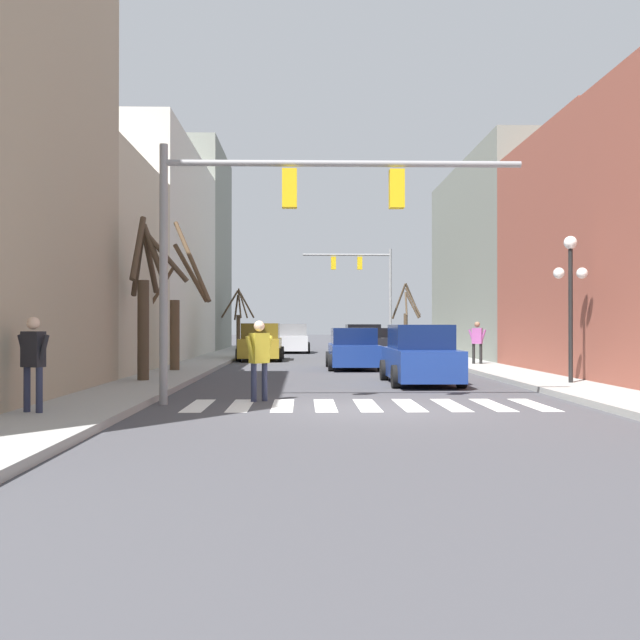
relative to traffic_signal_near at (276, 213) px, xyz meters
name	(u,v)px	position (x,y,z in m)	size (l,w,h in m)	color
ground_plane	(370,409)	(1.96, -1.01, -4.16)	(240.00, 240.00, 0.00)	#424247
sidewalk_left	(90,406)	(-3.71, -1.01, -4.08)	(2.06, 90.00, 0.15)	#9E9E99
building_row_left	(115,236)	(-7.74, 17.08, 1.53)	(6.00, 46.67, 13.43)	tan
building_row_right	(588,251)	(11.66, 12.47, 0.43)	(6.00, 37.32, 10.05)	#934C3D
crosswalk_stripes	(367,405)	(1.96, -0.22, -4.15)	(7.65, 2.60, 0.01)	white
traffic_signal_near	(276,213)	(0.00, 0.00, 0.00)	(7.87, 0.28, 5.64)	gray
traffic_signal_far	(366,278)	(4.77, 32.83, 0.67)	(5.86, 0.28, 6.75)	gray
street_lamp_right_corner	(571,278)	(7.91, 4.06, -1.16)	(0.95, 0.36, 4.01)	black
car_parked_left_mid	(353,350)	(2.57, 13.09, -3.40)	(2.08, 4.64, 1.61)	navy
car_parked_left_far	(363,342)	(3.85, 24.44, -3.34)	(2.16, 4.79, 1.77)	black
car_parked_right_near	(375,340)	(5.38, 33.42, -3.43)	(2.19, 4.76, 1.53)	black
car_parked_right_mid	(420,356)	(4.01, 5.54, -3.35)	(2.02, 4.80, 1.73)	navy
car_at_intersection	(261,343)	(-1.47, 20.32, -3.32)	(2.18, 4.59, 1.81)	#A38423
car_parked_right_far	(292,339)	(-0.08, 30.22, -3.32)	(2.20, 4.37, 1.80)	silver
pedestrian_on_left_sidewalk	(33,356)	(-4.26, -2.67, -2.99)	(0.70, 0.40, 1.72)	#282D47
pedestrian_waiting_at_curb	(259,354)	(-0.40, 0.65, -3.08)	(0.64, 0.59, 1.82)	#282D47
pedestrian_on_right_sidewalk	(477,339)	(7.68, 14.01, -2.99)	(0.70, 0.40, 1.71)	black
street_tree_left_near	(407,316)	(7.45, 32.86, -1.82)	(1.93, 1.73, 4.36)	#473828
street_tree_left_mid	(179,311)	(-3.75, 10.00, -1.95)	(2.51, 1.61, 5.23)	brown
street_tree_right_near	(145,295)	(-3.93, 5.33, -1.58)	(1.92, 2.13, 4.68)	#473828
street_tree_right_mid	(238,319)	(-3.57, 31.92, -2.04)	(2.21, 2.06, 3.94)	brown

